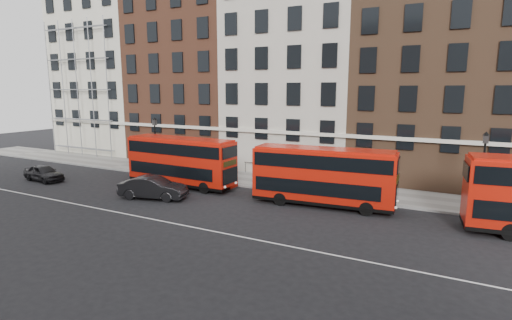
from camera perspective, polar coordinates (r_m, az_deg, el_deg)
The scene contains 12 objects.
ground at distance 26.69m, azimuth -8.99°, elevation -7.68°, with size 120.00×120.00×0.00m, color black.
pavement at distance 35.30m, azimuth 1.26°, elevation -3.01°, with size 80.00×5.00×0.15m, color slate.
kerb at distance 33.15m, azimuth -0.68°, elevation -3.87°, with size 80.00×0.30×0.16m, color gray.
road_centre_line at distance 25.20m, azimuth -11.74°, elevation -8.84°, with size 70.00×0.12×0.01m, color white.
building_terrace at distance 41.27m, azimuth 5.65°, elevation 13.07°, with size 64.00×11.95×22.00m.
bus_b at distance 33.90m, azimuth -10.73°, elevation -0.06°, with size 9.85×2.61×4.11m.
bus_c at distance 28.02m, azimuth 9.51°, elevation -2.17°, with size 9.93×3.18×4.10m.
car_rear at distance 40.24m, azimuth -28.06°, elevation -1.64°, with size 1.70×4.23×1.44m, color black.
car_front at distance 30.82m, azimuth -14.48°, elevation -3.84°, with size 1.76×5.04×1.66m, color black.
lamp_post_left at distance 38.97m, azimuth -14.17°, elevation 2.43°, with size 0.44×0.44×5.33m.
lamp_post_right at distance 29.29m, azimuth 29.66°, elevation -1.10°, with size 0.44×0.44×5.33m.
iron_railings at distance 37.11m, azimuth 2.79°, elevation -1.45°, with size 6.60×0.06×1.00m, color black, non-canonical shape.
Camera 1 is at (15.38, -20.24, 8.13)m, focal length 28.00 mm.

